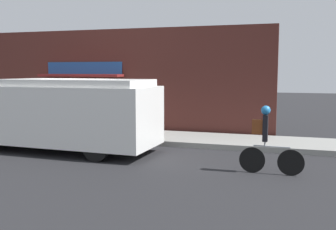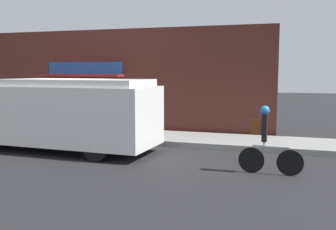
% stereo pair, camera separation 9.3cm
% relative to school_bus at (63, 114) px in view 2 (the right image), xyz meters
% --- Properties ---
extents(ground_plane, '(70.00, 70.00, 0.00)m').
position_rel_school_bus_xyz_m(ground_plane, '(-0.12, 1.63, -1.18)').
color(ground_plane, '#232326').
extents(sidewalk, '(28.00, 2.31, 0.18)m').
position_rel_school_bus_xyz_m(sidewalk, '(-0.12, 2.78, -1.09)').
color(sidewalk, gray).
rests_on(sidewalk, ground_plane).
extents(storefront, '(12.98, 0.89, 4.23)m').
position_rel_school_bus_xyz_m(storefront, '(-0.17, 4.18, 0.95)').
color(storefront, '#4C231E').
rests_on(storefront, ground_plane).
extents(school_bus, '(6.87, 2.78, 2.28)m').
position_rel_school_bus_xyz_m(school_bus, '(0.00, 0.00, 0.00)').
color(school_bus, white).
rests_on(school_bus, ground_plane).
extents(cyclist, '(1.57, 0.23, 1.70)m').
position_rel_school_bus_xyz_m(cyclist, '(6.33, -0.92, -0.33)').
color(cyclist, black).
rests_on(cyclist, ground_plane).
extents(trash_bin, '(0.53, 0.53, 0.88)m').
position_rel_school_bus_xyz_m(trash_bin, '(-0.05, 2.72, -0.55)').
color(trash_bin, '#38383D').
rests_on(trash_bin, sidewalk).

